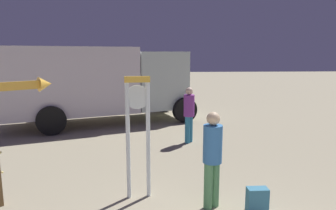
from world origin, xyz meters
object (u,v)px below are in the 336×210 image
(standing_clock, at_px, (138,125))
(person_distant, at_px, (189,112))
(backpack, at_px, (257,200))
(box_truck_near, at_px, (95,81))
(arrow_sign, at_px, (15,113))
(person_near_clock, at_px, (212,155))

(standing_clock, xyz_separation_m, person_distant, (1.30, 3.22, -0.41))
(backpack, height_order, box_truck_near, box_truck_near)
(backpack, bearing_deg, standing_clock, 160.93)
(arrow_sign, relative_size, person_near_clock, 1.42)
(arrow_sign, height_order, person_distant, arrow_sign)
(person_distant, relative_size, box_truck_near, 0.23)
(arrow_sign, distance_m, box_truck_near, 5.87)
(arrow_sign, relative_size, backpack, 5.60)
(standing_clock, height_order, backpack, standing_clock)
(box_truck_near, bearing_deg, standing_clock, -73.90)
(standing_clock, distance_m, arrow_sign, 2.02)
(standing_clock, bearing_deg, arrow_sign, 179.45)
(arrow_sign, bearing_deg, box_truck_near, 86.97)
(arrow_sign, height_order, box_truck_near, box_truck_near)
(person_near_clock, bearing_deg, person_distant, 88.22)
(person_distant, bearing_deg, arrow_sign, -135.94)
(person_near_clock, xyz_separation_m, backpack, (0.69, -0.20, -0.69))
(backpack, bearing_deg, arrow_sign, 170.25)
(arrow_sign, height_order, backpack, arrow_sign)
(person_distant, bearing_deg, standing_clock, -111.99)
(backpack, relative_size, person_distant, 0.26)
(arrow_sign, bearing_deg, person_near_clock, -8.35)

